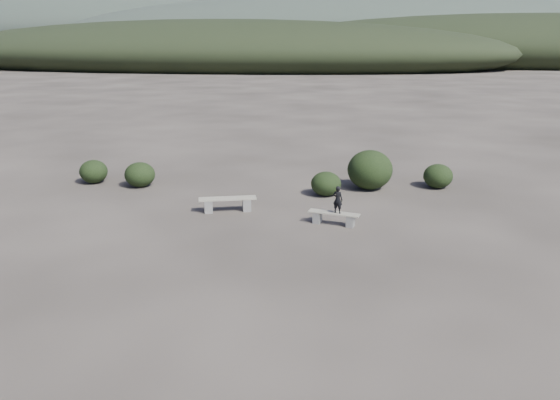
# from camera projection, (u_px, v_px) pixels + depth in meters

# --- Properties ---
(ground) EXTENTS (1200.00, 1200.00, 0.00)m
(ground) POSITION_uv_depth(u_px,v_px,m) (230.00, 282.00, 13.44)
(ground) COLOR #2E2824
(ground) RESTS_ON ground
(bench_left) EXTENTS (2.00, 0.96, 0.49)m
(bench_left) POSITION_uv_depth(u_px,v_px,m) (228.00, 203.00, 18.74)
(bench_left) COLOR slate
(bench_left) RESTS_ON ground
(bench_right) EXTENTS (1.68, 0.68, 0.41)m
(bench_right) POSITION_uv_depth(u_px,v_px,m) (334.00, 217.00, 17.44)
(bench_right) COLOR slate
(bench_right) RESTS_ON ground
(seated_person) EXTENTS (0.38, 0.32, 0.89)m
(seated_person) POSITION_uv_depth(u_px,v_px,m) (338.00, 200.00, 17.23)
(seated_person) COLOR black
(seated_person) RESTS_ON bench_right
(shrub_a) EXTENTS (1.21, 1.21, 0.99)m
(shrub_a) POSITION_uv_depth(u_px,v_px,m) (140.00, 175.00, 21.80)
(shrub_a) COLOR black
(shrub_a) RESTS_ON ground
(shrub_c) EXTENTS (1.14, 1.14, 0.91)m
(shrub_c) POSITION_uv_depth(u_px,v_px,m) (326.00, 184.00, 20.58)
(shrub_c) COLOR black
(shrub_c) RESTS_ON ground
(shrub_d) EXTENTS (1.77, 1.77, 1.54)m
(shrub_d) POSITION_uv_depth(u_px,v_px,m) (370.00, 170.00, 21.39)
(shrub_d) COLOR black
(shrub_d) RESTS_ON ground
(shrub_e) EXTENTS (1.15, 1.15, 0.96)m
(shrub_e) POSITION_uv_depth(u_px,v_px,m) (438.00, 176.00, 21.62)
(shrub_e) COLOR black
(shrub_e) RESTS_ON ground
(shrub_f) EXTENTS (1.12, 1.12, 0.95)m
(shrub_f) POSITION_uv_depth(u_px,v_px,m) (94.00, 171.00, 22.35)
(shrub_f) COLOR black
(shrub_f) RESTS_ON ground
(mountain_ridges) EXTENTS (500.00, 400.00, 56.00)m
(mountain_ridges) POSITION_uv_depth(u_px,v_px,m) (349.00, 27.00, 332.25)
(mountain_ridges) COLOR black
(mountain_ridges) RESTS_ON ground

